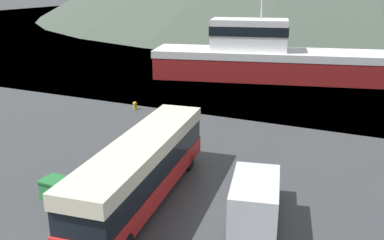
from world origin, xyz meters
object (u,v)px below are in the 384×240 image
(fishing_boat, at_px, (267,57))
(storage_bin, at_px, (54,188))
(delivery_van, at_px, (255,197))
(tour_bus, at_px, (143,167))

(fishing_boat, bearing_deg, storage_bin, -18.49)
(delivery_van, bearing_deg, storage_bin, 178.37)
(delivery_van, distance_m, storage_bin, 10.18)
(tour_bus, xyz_separation_m, storage_bin, (-4.33, -1.59, -1.32))
(tour_bus, bearing_deg, storage_bin, -167.18)
(storage_bin, bearing_deg, tour_bus, 20.17)
(fishing_boat, height_order, storage_bin, fishing_boat)
(tour_bus, relative_size, fishing_boat, 0.47)
(tour_bus, height_order, fishing_boat, fishing_boat)
(delivery_van, bearing_deg, tour_bus, 171.03)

